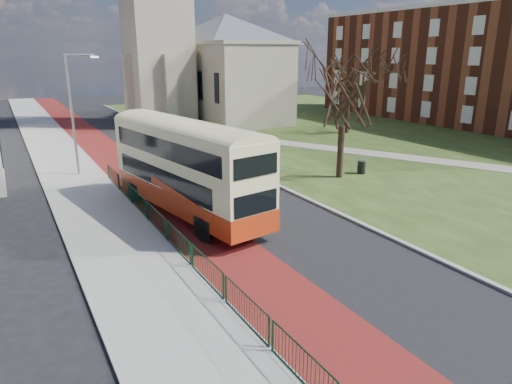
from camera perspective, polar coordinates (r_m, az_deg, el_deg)
ground at (r=18.77m, az=1.54°, el=-8.68°), size 160.00×160.00×0.00m
road_carriageway at (r=36.89m, az=-12.49°, el=3.88°), size 9.00×120.00×0.01m
bus_lane at (r=36.24m, az=-16.57°, el=3.34°), size 3.40×120.00×0.01m
pavement_west at (r=35.64m, az=-22.52°, el=2.60°), size 4.00×120.00×0.12m
kerb_west at (r=35.90m, az=-19.37°, el=3.05°), size 0.25×120.00×0.13m
kerb_east at (r=40.21m, az=-7.06°, el=5.31°), size 0.25×80.00×0.13m
grass_green at (r=51.01m, az=14.24°, el=7.34°), size 40.00×80.00×0.04m
footpath at (r=38.59m, az=19.84°, el=3.91°), size 18.84×32.82×0.03m
pedestrian_railing at (r=20.81m, az=-11.20°, el=-4.70°), size 0.07×24.00×1.12m
gothic_church at (r=56.87m, az=-7.73°, el=21.92°), size 16.38×18.00×40.00m
brick_terrace at (r=59.70m, az=26.27°, el=14.01°), size 10.30×44.30×13.50m
streetlamp at (r=32.99m, az=-21.81°, el=9.66°), size 2.13×0.18×8.00m
bus at (r=23.47m, az=-8.75°, el=3.47°), size 4.48×11.68×4.77m
winter_tree_near at (r=30.57m, az=10.97°, el=13.18°), size 7.72×7.72×8.97m
winter_tree_far at (r=49.01m, az=11.60°, el=14.07°), size 5.89×5.89×8.47m
litter_bin at (r=32.67m, az=13.05°, el=3.10°), size 0.71×0.71×0.96m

